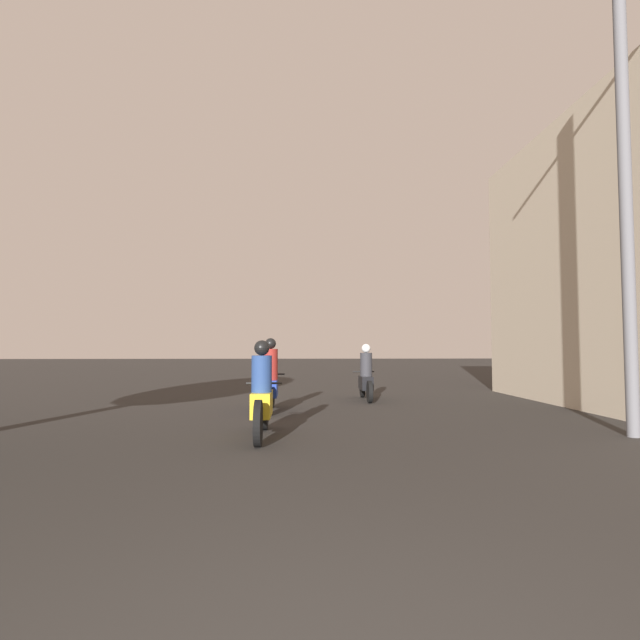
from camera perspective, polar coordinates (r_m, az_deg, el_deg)
motorcycle_yellow at (r=8.01m, az=-6.67°, el=-8.89°), size 0.60×2.13×1.53m
motorcycle_blue at (r=11.23m, az=-5.68°, el=-7.08°), size 0.60×2.00×1.62m
motorcycle_black at (r=13.55m, az=5.27°, el=-6.58°), size 0.60×2.01×1.51m
utility_pole_near at (r=9.77m, az=31.51°, el=13.12°), size 1.60×0.20×7.82m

